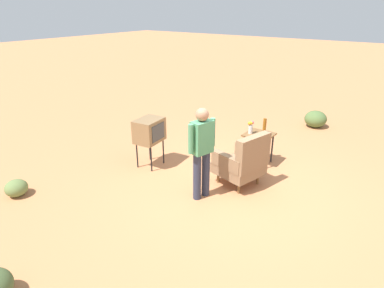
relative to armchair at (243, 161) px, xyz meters
The scene contains 10 objects.
ground_plane 0.55m from the armchair, 19.64° to the right, with size 60.00×60.00×0.00m, color #C17A4C.
armchair is the anchor object (origin of this frame).
side_table 1.06m from the armchair, behind, with size 0.56×0.56×0.67m.
tv_on_stand 2.03m from the armchair, 79.42° to the right, with size 0.64×0.50×1.03m.
person_standing 0.98m from the armchair, 26.82° to the right, with size 0.55×0.30×1.64m.
soda_can_red 0.94m from the armchair, behind, with size 0.07×0.07×0.12m, color red.
bottle_tall_amber 1.26m from the armchair, behind, with size 0.07×0.07×0.30m, color brown.
flower_vase 1.07m from the armchair, 160.19° to the right, with size 0.14×0.10×0.27m.
shrub_near 4.12m from the armchair, behind, with size 0.60×0.60×0.46m, color #516B38.
shrub_far 4.11m from the armchair, 49.11° to the right, with size 0.39×0.39×0.30m, color olive.
Camera 1 is at (4.81, 2.53, 3.17)m, focal length 31.06 mm.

